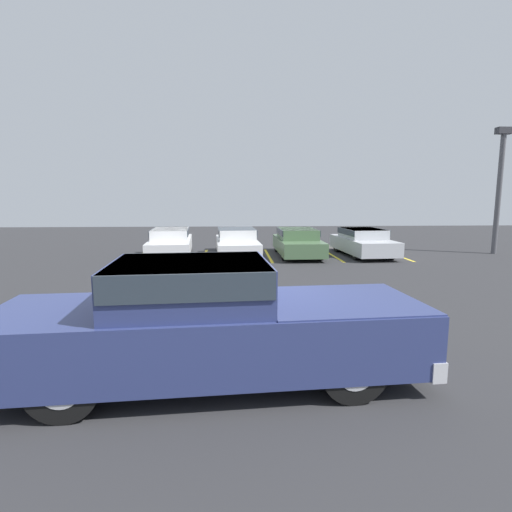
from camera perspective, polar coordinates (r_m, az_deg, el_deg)
The scene contains 13 objects.
ground_plane at distance 7.05m, azimuth -5.16°, elevation -13.92°, with size 60.00×60.00×0.00m, color #2D2D30.
stall_stripe_a at distance 18.81m, azimuth -16.55°, elevation -0.09°, with size 0.12×4.19×0.01m, color yellow.
stall_stripe_b at distance 18.34m, azimuth -7.50°, elevation -0.02°, with size 0.12×4.19×0.01m, color yellow.
stall_stripe_c at distance 18.34m, azimuth 1.79°, elevation 0.05°, with size 0.12×4.19×0.01m, color yellow.
stall_stripe_d at distance 18.82m, azimuth 10.83°, elevation 0.12°, with size 0.12×4.19×0.01m, color yellow.
stall_stripe_e at distance 19.74m, azimuth 19.23°, elevation 0.18°, with size 0.12×4.19×0.01m, color yellow.
pickup_truck at distance 5.86m, azimuth -6.11°, elevation -9.35°, with size 6.18×2.42×1.78m.
parked_sedan_a at distance 18.31m, azimuth -12.10°, elevation 1.97°, with size 2.16×4.80×1.26m.
parked_sedan_b at distance 18.34m, azimuth -2.78°, elevation 2.14°, with size 2.08×4.88×1.24m.
parked_sedan_c at distance 18.42m, azimuth 5.95°, elevation 2.10°, with size 1.85×4.56×1.24m.
parked_sedan_d at distance 19.03m, azimuth 15.01°, elevation 2.05°, with size 2.09×4.46×1.23m.
light_post at distance 21.99m, azimuth 31.46°, elevation 8.97°, with size 0.70×0.36×5.82m.
wheel_stop_curb at distance 21.31m, azimuth 10.15°, elevation 1.28°, with size 1.61×0.20×0.14m, color #B7B2A8.
Camera 1 is at (0.28, -6.52, 2.68)m, focal length 28.00 mm.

